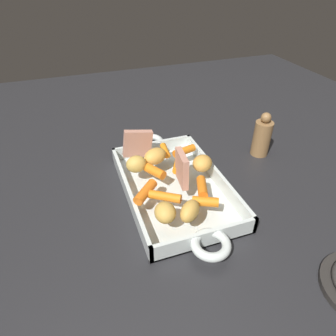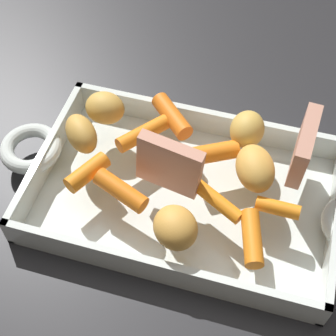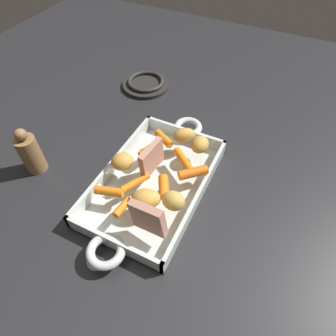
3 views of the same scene
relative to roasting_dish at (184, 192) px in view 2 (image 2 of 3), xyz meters
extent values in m
plane|color=#232326|center=(0.00, 0.00, -0.01)|extent=(1.91, 1.91, 0.00)
cube|color=silver|center=(0.00, 0.00, -0.01)|extent=(0.36, 0.23, 0.01)
cube|color=silver|center=(0.00, 0.11, 0.01)|extent=(0.36, 0.01, 0.04)
cube|color=silver|center=(0.00, -0.11, 0.01)|extent=(0.36, 0.01, 0.04)
cube|color=silver|center=(0.17, 0.00, 0.01)|extent=(0.01, 0.23, 0.04)
cube|color=silver|center=(-0.17, 0.00, 0.01)|extent=(0.01, 0.23, 0.04)
torus|color=silver|center=(0.20, 0.00, 0.02)|extent=(0.08, 0.08, 0.02)
cube|color=tan|center=(-0.12, -0.05, 0.06)|extent=(0.02, 0.08, 0.08)
cube|color=tan|center=(0.02, 0.01, 0.06)|extent=(0.08, 0.02, 0.08)
cylinder|color=orange|center=(0.06, 0.04, 0.04)|extent=(0.07, 0.04, 0.03)
cylinder|color=orange|center=(0.11, 0.03, 0.04)|extent=(0.04, 0.06, 0.02)
cylinder|color=orange|center=(-0.03, -0.04, 0.04)|extent=(0.06, 0.05, 0.02)
cylinder|color=orange|center=(-0.04, 0.02, 0.04)|extent=(0.07, 0.05, 0.02)
cylinder|color=orange|center=(0.04, -0.08, 0.04)|extent=(0.06, 0.06, 0.02)
cylinder|color=orange|center=(-0.11, 0.02, 0.04)|extent=(0.05, 0.02, 0.02)
cylinder|color=orange|center=(-0.09, 0.06, 0.04)|extent=(0.04, 0.06, 0.02)
cylinder|color=orange|center=(0.06, -0.04, 0.04)|extent=(0.06, 0.07, 0.02)
ellipsoid|color=gold|center=(-0.01, 0.08, 0.05)|extent=(0.07, 0.07, 0.04)
ellipsoid|color=gold|center=(0.12, -0.06, 0.05)|extent=(0.05, 0.05, 0.04)
ellipsoid|color=gold|center=(-0.06, -0.07, 0.05)|extent=(0.04, 0.05, 0.04)
ellipsoid|color=gold|center=(0.13, -0.02, 0.05)|extent=(0.06, 0.06, 0.04)
ellipsoid|color=gold|center=(-0.08, -0.02, 0.05)|extent=(0.06, 0.07, 0.04)
camera|label=1|loc=(0.51, -0.20, 0.45)|focal=31.77mm
camera|label=2|loc=(-0.07, 0.33, 0.50)|focal=54.07mm
camera|label=3|loc=(-0.35, -0.21, 0.53)|focal=30.58mm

